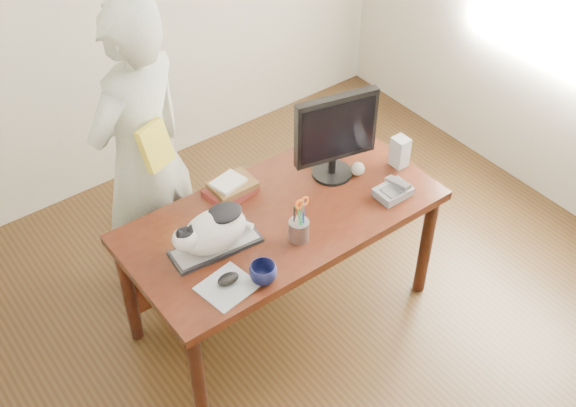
% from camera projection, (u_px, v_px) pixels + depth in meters
% --- Properties ---
extents(room, '(4.50, 4.50, 4.50)m').
position_uv_depth(room, '(372.00, 183.00, 2.84)').
color(room, black).
rests_on(room, ground).
extents(desk, '(1.60, 0.80, 0.75)m').
position_uv_depth(desk, '(273.00, 226.00, 3.75)').
color(desk, black).
rests_on(desk, ground).
extents(keyboard, '(0.45, 0.21, 0.03)m').
position_uv_depth(keyboard, '(216.00, 247.00, 3.41)').
color(keyboard, black).
rests_on(keyboard, desk).
extents(cat, '(0.43, 0.23, 0.24)m').
position_uv_depth(cat, '(212.00, 231.00, 3.33)').
color(cat, silver).
rests_on(cat, keyboard).
extents(monitor, '(0.44, 0.26, 0.50)m').
position_uv_depth(monitor, '(336.00, 133.00, 3.63)').
color(monitor, black).
rests_on(monitor, desk).
extents(pen_cup, '(0.11, 0.11, 0.25)m').
position_uv_depth(pen_cup, '(299.00, 228.00, 3.42)').
color(pen_cup, gray).
rests_on(pen_cup, desk).
extents(mousepad, '(0.26, 0.24, 0.01)m').
position_uv_depth(mousepad, '(227.00, 287.00, 3.23)').
color(mousepad, '#B6BBC3').
rests_on(mousepad, desk).
extents(mouse, '(0.11, 0.08, 0.04)m').
position_uv_depth(mouse, '(228.00, 279.00, 3.24)').
color(mouse, black).
rests_on(mouse, mousepad).
extents(coffee_mug, '(0.16, 0.16, 0.10)m').
position_uv_depth(coffee_mug, '(263.00, 273.00, 3.23)').
color(coffee_mug, '#0D1035').
rests_on(coffee_mug, desk).
extents(phone, '(0.18, 0.15, 0.08)m').
position_uv_depth(phone, '(393.00, 191.00, 3.69)').
color(phone, slate).
rests_on(phone, desk).
extents(speaker, '(0.08, 0.09, 0.17)m').
position_uv_depth(speaker, '(400.00, 152.00, 3.84)').
color(speaker, '#A9A9AB').
rests_on(speaker, desk).
extents(baseball, '(0.07, 0.07, 0.07)m').
position_uv_depth(baseball, '(358.00, 169.00, 3.81)').
color(baseball, beige).
rests_on(baseball, desk).
extents(book_stack, '(0.27, 0.21, 0.09)m').
position_uv_depth(book_stack, '(231.00, 188.00, 3.68)').
color(book_stack, '#511815').
rests_on(book_stack, desk).
extents(calculator, '(0.20, 0.25, 0.07)m').
position_uv_depth(calculator, '(328.00, 140.00, 4.01)').
color(calculator, slate).
rests_on(calculator, desk).
extents(person, '(0.75, 0.61, 1.76)m').
position_uv_depth(person, '(143.00, 156.00, 3.73)').
color(person, white).
rests_on(person, ground).
extents(held_book, '(0.19, 0.15, 0.23)m').
position_uv_depth(held_book, '(155.00, 146.00, 3.52)').
color(held_book, gold).
rests_on(held_book, person).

